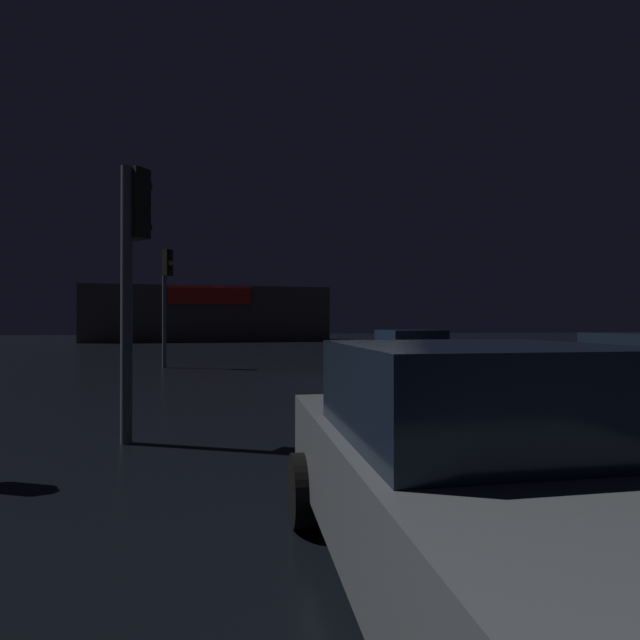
# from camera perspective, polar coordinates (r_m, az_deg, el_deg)

# --- Properties ---
(ground_plane) EXTENTS (120.00, 120.00, 0.00)m
(ground_plane) POSITION_cam_1_polar(r_m,az_deg,el_deg) (14.31, 6.24, -7.13)
(ground_plane) COLOR black
(store_building) EXTENTS (21.69, 7.20, 5.02)m
(store_building) POSITION_cam_1_polar(r_m,az_deg,el_deg) (46.74, -12.91, 0.66)
(store_building) COLOR #4C4742
(store_building) RESTS_ON ground
(traffic_signal_main) EXTENTS (0.43, 0.41, 4.45)m
(traffic_signal_main) POSITION_cam_1_polar(r_m,az_deg,el_deg) (19.00, -17.81, 3.94)
(traffic_signal_main) COLOR #595B60
(traffic_signal_main) RESTS_ON ground
(traffic_signal_opposite) EXTENTS (0.42, 0.42, 3.90)m
(traffic_signal_opposite) POSITION_cam_1_polar(r_m,az_deg,el_deg) (7.39, -21.37, 7.58)
(traffic_signal_opposite) COLOR #595B60
(traffic_signal_opposite) RESTS_ON ground
(car_near) EXTENTS (4.07, 2.17, 1.47)m
(car_near) POSITION_cam_1_polar(r_m,az_deg,el_deg) (14.99, 10.00, -3.93)
(car_near) COLOR navy
(car_near) RESTS_ON ground
(car_crossing) EXTENTS (2.17, 3.98, 1.56)m
(car_crossing) POSITION_cam_1_polar(r_m,az_deg,el_deg) (3.19, 18.54, -17.04)
(car_crossing) COLOR slate
(car_crossing) RESTS_ON ground
(fire_hydrant) EXTENTS (0.22, 0.22, 0.91)m
(fire_hydrant) POSITION_cam_1_polar(r_m,az_deg,el_deg) (7.13, 18.70, -10.35)
(fire_hydrant) COLOR gold
(fire_hydrant) RESTS_ON ground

